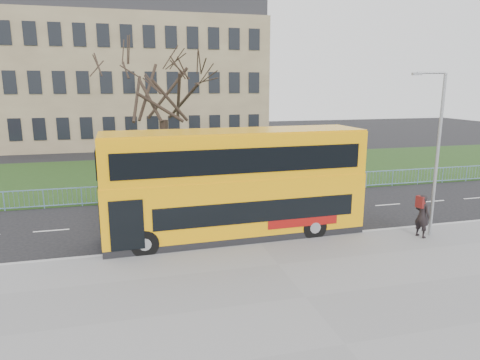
# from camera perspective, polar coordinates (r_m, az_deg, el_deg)

# --- Properties ---
(ground) EXTENTS (120.00, 120.00, 0.00)m
(ground) POSITION_cam_1_polar(r_m,az_deg,el_deg) (20.17, 1.17, -6.93)
(ground) COLOR black
(ground) RESTS_ON ground
(pavement) EXTENTS (80.00, 10.50, 0.12)m
(pavement) POSITION_cam_1_polar(r_m,az_deg,el_deg) (14.30, 8.72, -15.37)
(pavement) COLOR slate
(pavement) RESTS_ON ground
(kerb) EXTENTS (80.00, 0.20, 0.14)m
(kerb) POSITION_cam_1_polar(r_m,az_deg,el_deg) (18.75, 2.46, -8.25)
(kerb) COLOR #98989B
(kerb) RESTS_ON ground
(grass_verge) EXTENTS (80.00, 15.40, 0.08)m
(grass_verge) POSITION_cam_1_polar(r_m,az_deg,el_deg) (33.69, -5.36, 1.03)
(grass_verge) COLOR #1F3714
(grass_verge) RESTS_ON ground
(guard_railing) EXTENTS (40.00, 0.12, 1.10)m
(guard_railing) POSITION_cam_1_polar(r_m,az_deg,el_deg) (26.18, -2.70, -1.12)
(guard_railing) COLOR #719AC9
(guard_railing) RESTS_ON ground
(bare_tree) EXTENTS (7.40, 7.40, 10.57)m
(bare_tree) POSITION_cam_1_polar(r_m,az_deg,el_deg) (28.43, -10.24, 9.59)
(bare_tree) COLOR black
(bare_tree) RESTS_ON grass_verge
(civic_building) EXTENTS (30.00, 15.00, 14.00)m
(civic_building) POSITION_cam_1_polar(r_m,az_deg,el_deg) (53.32, -14.62, 12.42)
(civic_building) COLOR #79684D
(civic_building) RESTS_ON ground
(yellow_bus) EXTENTS (11.44, 3.03, 4.77)m
(yellow_bus) POSITION_cam_1_polar(r_m,az_deg,el_deg) (18.79, -0.67, -0.27)
(yellow_bus) COLOR #F4A40A
(yellow_bus) RESTS_ON ground
(pedestrian) EXTENTS (0.65, 0.81, 1.94)m
(pedestrian) POSITION_cam_1_polar(r_m,az_deg,el_deg) (20.54, 23.11, -4.41)
(pedestrian) COLOR black
(pedestrian) RESTS_ON pavement
(street_lamp) EXTENTS (1.51, 0.39, 7.15)m
(street_lamp) POSITION_cam_1_polar(r_m,az_deg,el_deg) (20.36, 24.68, 3.82)
(street_lamp) COLOR gray
(street_lamp) RESTS_ON pavement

